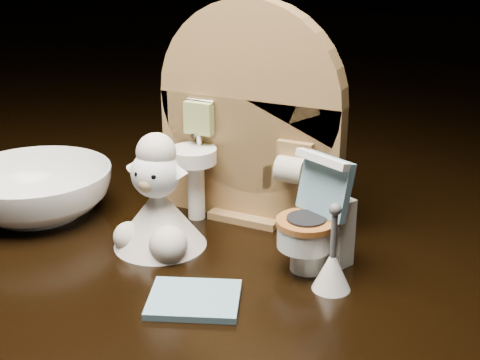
# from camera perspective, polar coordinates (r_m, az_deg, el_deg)

# --- Properties ---
(backdrop_panel) EXTENTS (0.13, 0.05, 0.15)m
(backdrop_panel) POSITION_cam_1_polar(r_m,az_deg,el_deg) (0.45, 0.76, 4.57)
(backdrop_panel) COLOR olive
(backdrop_panel) RESTS_ON ground
(toy_toilet) EXTENTS (0.04, 0.05, 0.07)m
(toy_toilet) POSITION_cam_1_polar(r_m,az_deg,el_deg) (0.40, 6.58, -3.99)
(toy_toilet) COLOR white
(toy_toilet) RESTS_ON ground
(bath_mat) EXTENTS (0.06, 0.06, 0.00)m
(bath_mat) POSITION_cam_1_polar(r_m,az_deg,el_deg) (0.37, -3.94, -10.13)
(bath_mat) COLOR #6895A8
(bath_mat) RESTS_ON ground
(toilet_brush) EXTENTS (0.02, 0.02, 0.05)m
(toilet_brush) POSITION_cam_1_polar(r_m,az_deg,el_deg) (0.38, 7.86, -7.36)
(toilet_brush) COLOR white
(toilet_brush) RESTS_ON ground
(plush_lamb) EXTENTS (0.06, 0.06, 0.08)m
(plush_lamb) POSITION_cam_1_polar(r_m,az_deg,el_deg) (0.42, -7.03, -2.37)
(plush_lamb) COLOR beige
(plush_lamb) RESTS_ON ground
(ceramic_bowl) EXTENTS (0.12, 0.12, 0.03)m
(ceramic_bowl) POSITION_cam_1_polar(r_m,az_deg,el_deg) (0.49, -17.00, -0.96)
(ceramic_bowl) COLOR white
(ceramic_bowl) RESTS_ON ground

